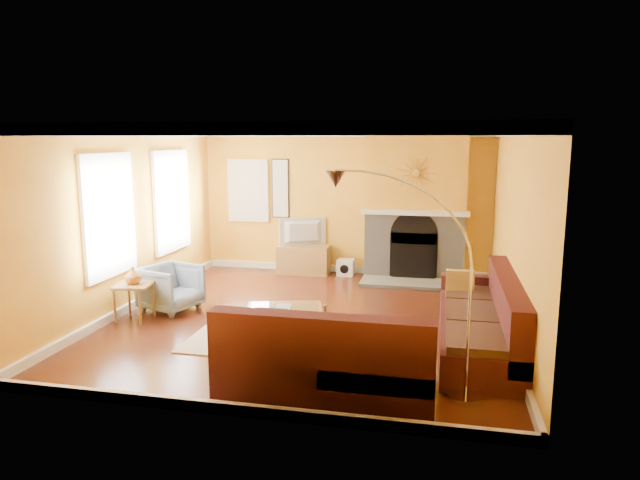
% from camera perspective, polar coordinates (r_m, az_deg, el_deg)
% --- Properties ---
extents(floor, '(5.50, 6.00, 0.02)m').
position_cam_1_polar(floor, '(8.28, -1.14, -7.93)').
color(floor, '#5D2613').
rests_on(floor, ground).
extents(ceiling, '(5.50, 6.00, 0.02)m').
position_cam_1_polar(ceiling, '(7.87, -1.21, 11.24)').
color(ceiling, white).
rests_on(ceiling, ground).
extents(wall_back, '(5.50, 0.02, 2.70)m').
position_cam_1_polar(wall_back, '(10.89, 2.44, 3.76)').
color(wall_back, gold).
rests_on(wall_back, ground).
extents(wall_front, '(5.50, 0.02, 2.70)m').
position_cam_1_polar(wall_front, '(5.13, -8.87, -3.60)').
color(wall_front, gold).
rests_on(wall_front, ground).
extents(wall_left, '(0.02, 6.00, 2.70)m').
position_cam_1_polar(wall_left, '(9.00, -18.56, 1.89)').
color(wall_left, gold).
rests_on(wall_left, ground).
extents(wall_right, '(0.02, 6.00, 2.70)m').
position_cam_1_polar(wall_right, '(7.82, 18.93, 0.69)').
color(wall_right, gold).
rests_on(wall_right, ground).
extents(baseboard, '(5.50, 6.00, 0.12)m').
position_cam_1_polar(baseboard, '(8.26, -1.14, -7.47)').
color(baseboard, white).
rests_on(baseboard, floor).
extents(crown_molding, '(5.50, 6.00, 0.12)m').
position_cam_1_polar(crown_molding, '(7.87, -1.21, 10.73)').
color(crown_molding, white).
rests_on(crown_molding, ceiling).
extents(window_left_near, '(0.06, 1.22, 1.72)m').
position_cam_1_polar(window_left_near, '(10.09, -14.69, 3.79)').
color(window_left_near, white).
rests_on(window_left_near, wall_left).
extents(window_left_far, '(0.06, 1.22, 1.72)m').
position_cam_1_polar(window_left_far, '(8.45, -20.44, 2.30)').
color(window_left_far, white).
rests_on(window_left_far, wall_left).
extents(window_back, '(0.82, 0.06, 1.22)m').
position_cam_1_polar(window_back, '(11.29, -7.18, 4.94)').
color(window_back, white).
rests_on(window_back, wall_back).
extents(wall_art, '(0.34, 0.04, 1.14)m').
position_cam_1_polar(wall_art, '(11.10, -3.98, 5.16)').
color(wall_art, white).
rests_on(wall_art, wall_back).
extents(fireplace, '(1.80, 0.40, 2.70)m').
position_cam_1_polar(fireplace, '(10.54, 9.52, 3.42)').
color(fireplace, gray).
rests_on(fireplace, floor).
extents(mantel, '(1.92, 0.22, 0.08)m').
position_cam_1_polar(mantel, '(10.32, 9.44, 2.72)').
color(mantel, white).
rests_on(mantel, fireplace).
extents(hearth, '(1.80, 0.70, 0.06)m').
position_cam_1_polar(hearth, '(10.24, 9.16, -4.29)').
color(hearth, gray).
rests_on(hearth, floor).
extents(sunburst, '(0.70, 0.04, 0.70)m').
position_cam_1_polar(sunburst, '(10.26, 9.55, 6.60)').
color(sunburst, olive).
rests_on(sunburst, fireplace).
extents(rug, '(2.40, 1.80, 0.02)m').
position_cam_1_polar(rug, '(7.61, -3.34, -9.45)').
color(rug, beige).
rests_on(rug, floor).
extents(sectional_sofa, '(3.14, 3.41, 0.90)m').
position_cam_1_polar(sectional_sofa, '(7.02, 6.48, -7.41)').
color(sectional_sofa, '#481917').
rests_on(sectional_sofa, floor).
extents(coffee_table, '(1.19, 1.19, 0.39)m').
position_cam_1_polar(coffee_table, '(7.40, -3.57, -8.53)').
color(coffee_table, white).
rests_on(coffee_table, floor).
extents(media_console, '(0.99, 0.44, 0.54)m').
position_cam_1_polar(media_console, '(10.91, -1.64, -1.97)').
color(media_console, olive).
rests_on(media_console, floor).
extents(tv, '(0.87, 0.49, 0.52)m').
position_cam_1_polar(tv, '(10.81, -1.66, 0.79)').
color(tv, black).
rests_on(tv, media_console).
extents(subwoofer, '(0.31, 0.31, 0.31)m').
position_cam_1_polar(subwoofer, '(10.80, 2.58, -2.74)').
color(subwoofer, white).
rests_on(subwoofer, floor).
extents(armchair, '(0.95, 0.93, 0.69)m').
position_cam_1_polar(armchair, '(8.87, -14.67, -4.65)').
color(armchair, gray).
rests_on(armchair, floor).
extents(side_table, '(0.56, 0.56, 0.53)m').
position_cam_1_polar(side_table, '(8.55, -18.06, -5.93)').
color(side_table, olive).
rests_on(side_table, floor).
extents(vase, '(0.28, 0.28, 0.24)m').
position_cam_1_polar(vase, '(8.45, -18.21, -3.40)').
color(vase, '#C4661D').
rests_on(vase, side_table).
extents(book, '(0.23, 0.29, 0.03)m').
position_cam_1_polar(book, '(7.46, -4.48, -6.71)').
color(book, white).
rests_on(book, coffee_table).
extents(arc_lamp, '(1.42, 0.36, 2.25)m').
position_cam_1_polar(arc_lamp, '(5.68, 8.66, -4.63)').
color(arc_lamp, silver).
rests_on(arc_lamp, floor).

